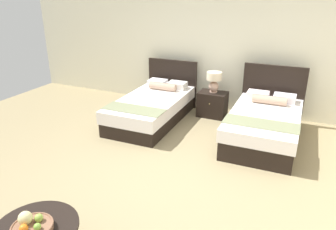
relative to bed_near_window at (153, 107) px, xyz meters
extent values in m
cube|color=#94845F|center=(1.12, -1.99, -0.29)|extent=(10.06, 10.17, 0.02)
cube|color=beige|center=(1.12, 1.30, 1.16)|extent=(10.06, 0.12, 2.89)
cube|color=black|center=(0.00, -0.08, -0.15)|extent=(1.12, 2.17, 0.27)
cube|color=white|center=(0.00, -0.08, 0.10)|extent=(1.16, 2.21, 0.24)
cube|color=black|center=(-0.02, 1.02, 0.24)|extent=(1.16, 0.08, 1.06)
cube|color=white|center=(-0.25, 0.73, 0.29)|extent=(0.39, 0.31, 0.14)
cube|color=white|center=(0.22, 0.73, 0.29)|extent=(0.39, 0.31, 0.14)
cylinder|color=tan|center=(-0.01, 0.49, 0.30)|extent=(0.60, 0.16, 0.15)
cube|color=gray|center=(0.01, -0.79, 0.23)|extent=(1.15, 0.44, 0.01)
cube|color=black|center=(2.23, -0.08, -0.12)|extent=(1.16, 2.02, 0.33)
cube|color=white|center=(2.23, -0.08, 0.15)|extent=(1.20, 2.06, 0.22)
cube|color=black|center=(2.21, 0.95, 0.30)|extent=(1.21, 0.08, 1.16)
cube|color=white|center=(1.97, 0.65, 0.33)|extent=(0.41, 0.31, 0.14)
cube|color=white|center=(2.47, 0.66, 0.33)|extent=(0.41, 0.31, 0.14)
cylinder|color=tan|center=(2.22, 0.42, 0.33)|extent=(0.62, 0.16, 0.15)
cube|color=gray|center=(2.24, -0.60, 0.27)|extent=(1.19, 0.44, 0.01)
cube|color=black|center=(1.05, 0.72, -0.02)|extent=(0.58, 0.42, 0.53)
sphere|color=tan|center=(1.05, 0.50, 0.06)|extent=(0.02, 0.02, 0.02)
cylinder|color=tan|center=(1.05, 0.74, 0.25)|extent=(0.16, 0.16, 0.02)
ellipsoid|color=tan|center=(1.05, 0.74, 0.37)|extent=(0.21, 0.21, 0.21)
cylinder|color=#99844C|center=(1.05, 0.74, 0.49)|extent=(0.02, 0.02, 0.04)
cylinder|color=beige|center=(1.05, 0.74, 0.59)|extent=(0.31, 0.31, 0.16)
cylinder|color=black|center=(0.66, -3.79, 0.15)|extent=(0.81, 0.81, 0.04)
cylinder|color=#885E46|center=(0.69, -3.85, 0.20)|extent=(0.37, 0.37, 0.07)
torus|color=#885E46|center=(0.69, -3.85, 0.23)|extent=(0.39, 0.39, 0.02)
sphere|color=beige|center=(0.61, -3.84, 0.29)|extent=(0.13, 0.13, 0.13)
sphere|color=orange|center=(0.68, -3.94, 0.26)|extent=(0.08, 0.08, 0.08)
sphere|color=#83B540|center=(0.77, -3.86, 0.26)|extent=(0.07, 0.07, 0.07)
sphere|color=#8DAE43|center=(0.70, -3.77, 0.27)|extent=(0.08, 0.08, 0.08)
camera|label=1|loc=(2.84, -5.50, 2.31)|focal=34.38mm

